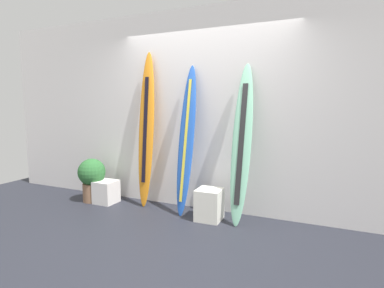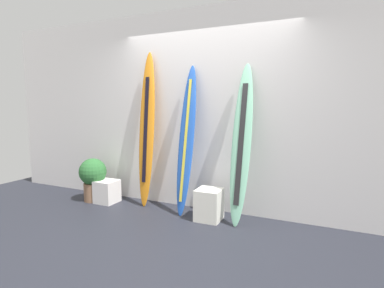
{
  "view_description": "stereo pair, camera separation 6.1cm",
  "coord_description": "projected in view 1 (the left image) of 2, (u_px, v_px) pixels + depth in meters",
  "views": [
    {
      "loc": [
        1.59,
        -2.78,
        1.48
      ],
      "look_at": [
        -0.08,
        0.95,
        0.96
      ],
      "focal_mm": 28.84,
      "sensor_mm": 36.0,
      "label": 1
    },
    {
      "loc": [
        1.65,
        -2.76,
        1.48
      ],
      "look_at": [
        -0.08,
        0.95,
        0.96
      ],
      "focal_mm": 28.84,
      "sensor_mm": 36.0,
      "label": 2
    }
  ],
  "objects": [
    {
      "name": "surfboard_sunset",
      "position": [
        146.0,
        131.0,
        4.47
      ],
      "size": [
        0.25,
        0.31,
        2.24
      ],
      "color": "orange",
      "rests_on": "ground"
    },
    {
      "name": "display_block_center",
      "position": [
        106.0,
        192.0,
        4.68
      ],
      "size": [
        0.31,
        0.31,
        0.34
      ],
      "color": "white",
      "rests_on": "ground"
    },
    {
      "name": "ground",
      "position": [
        163.0,
        244.0,
        3.35
      ],
      "size": [
        8.0,
        8.0,
        0.04
      ],
      "primitive_type": "cube",
      "color": "#25262F"
    },
    {
      "name": "display_block_left",
      "position": [
        209.0,
        205.0,
        3.98
      ],
      "size": [
        0.33,
        0.33,
        0.41
      ],
      "color": "white",
      "rests_on": "ground"
    },
    {
      "name": "surfboard_seafoam",
      "position": [
        242.0,
        144.0,
        3.82
      ],
      "size": [
        0.25,
        0.48,
        2.01
      ],
      "color": "#88D0AB",
      "rests_on": "ground"
    },
    {
      "name": "surfboard_cobalt",
      "position": [
        186.0,
        141.0,
        4.15
      ],
      "size": [
        0.24,
        0.43,
        2.02
      ],
      "color": "blue",
      "rests_on": "ground"
    },
    {
      "name": "potted_plant",
      "position": [
        92.0,
        177.0,
        4.74
      ],
      "size": [
        0.41,
        0.41,
        0.66
      ],
      "color": "#8A6348",
      "rests_on": "ground"
    },
    {
      "name": "wall_back",
      "position": [
        207.0,
        111.0,
        4.35
      ],
      "size": [
        7.2,
        0.2,
        2.8
      ],
      "primitive_type": "cube",
      "color": "silver",
      "rests_on": "ground"
    }
  ]
}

